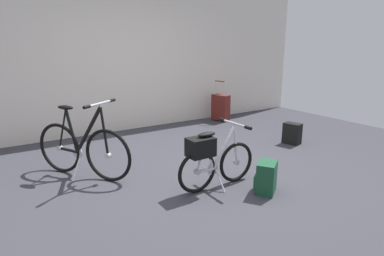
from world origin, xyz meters
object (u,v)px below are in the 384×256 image
Objects in this scene: folding_bike_foreground at (212,158)px; display_bike_left at (83,148)px; handbag_on_floor at (266,178)px; rolling_suitcase at (221,107)px; backpack_on_floor at (292,134)px.

folding_bike_foreground is 1.55m from display_bike_left.
handbag_on_floor is (0.43, -0.40, -0.19)m from folding_bike_foreground.
rolling_suitcase reaches higher than backpack_on_floor.
handbag_on_floor is at bearing -42.42° from folding_bike_foreground.
handbag_on_floor is (1.53, -1.49, -0.19)m from display_bike_left.
display_bike_left reaches higher than handbag_on_floor.
backpack_on_floor is 0.99× the size of handbag_on_floor.
rolling_suitcase is 2.44× the size of handbag_on_floor.
display_bike_left is 3.31× the size of handbag_on_floor.
handbag_on_floor is at bearing -44.31° from display_bike_left.
rolling_suitcase is at bearing 24.29° from display_bike_left.
folding_bike_foreground is at bearing 137.58° from handbag_on_floor.
handbag_on_floor is at bearing -119.16° from rolling_suitcase.
rolling_suitcase is 2.47× the size of backpack_on_floor.
handbag_on_floor is (-1.62, -1.04, 0.00)m from backpack_on_floor.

